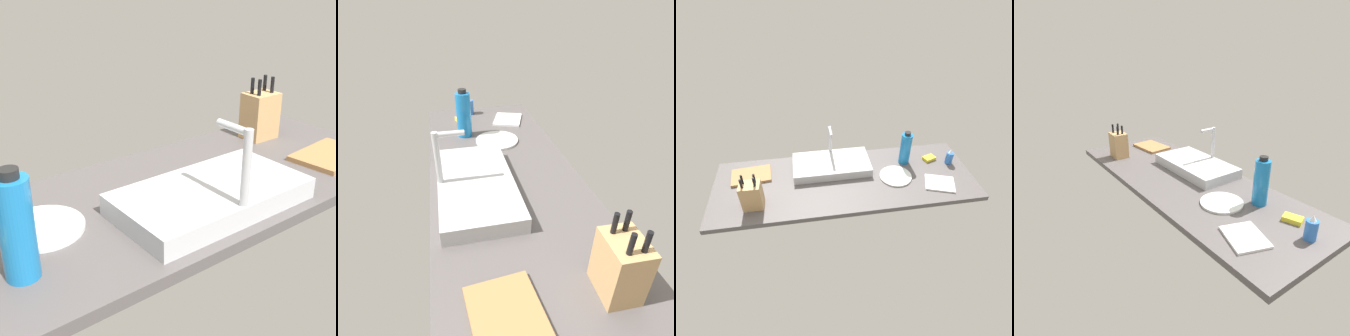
{
  "view_description": "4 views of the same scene",
  "coord_description": "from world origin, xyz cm",
  "views": [
    {
      "loc": [
        73.96,
        101.19,
        68.77
      ],
      "look_at": [
        -3.76,
        -0.71,
        11.37
      ],
      "focal_mm": 49.63,
      "sensor_mm": 36.0,
      "label": 1
    },
    {
      "loc": [
        -106.27,
        23.6,
        74.51
      ],
      "look_at": [
        -0.99,
        0.13,
        8.98
      ],
      "focal_mm": 31.38,
      "sensor_mm": 36.0,
      "label": 2
    },
    {
      "loc": [
        -24.91,
        -150.85,
        135.76
      ],
      "look_at": [
        -0.21,
        3.62,
        10.86
      ],
      "focal_mm": 30.11,
      "sensor_mm": 36.0,
      "label": 3
    },
    {
      "loc": [
        134.91,
        -98.99,
        80.2
      ],
      "look_at": [
        1.16,
        -3.79,
        12.23
      ],
      "focal_mm": 31.22,
      "sensor_mm": 36.0,
      "label": 4
    }
  ],
  "objects": [
    {
      "name": "dish_towel",
      "position": [
        64.78,
        -15.61,
        4.1
      ],
      "size": [
        24.04,
        21.81,
        1.2
      ],
      "primitive_type": "cube",
      "rotation": [
        0.0,
        0.0,
        -0.34
      ],
      "color": "white",
      "rests_on": "countertop_slab"
    },
    {
      "name": "dinner_plate",
      "position": [
        36.52,
        -3.13,
        4.1
      ],
      "size": [
        22.93,
        22.93,
        1.2
      ],
      "primitive_type": "cylinder",
      "color": "silver",
      "rests_on": "countertop_slab"
    },
    {
      "name": "sink_basin",
      "position": [
        -7.96,
        14.2,
        6.69
      ],
      "size": [
        56.3,
        29.91,
        6.38
      ],
      "primitive_type": "cube",
      "color": "#B7BABF",
      "rests_on": "countertop_slab"
    },
    {
      "name": "water_bottle",
      "position": [
        47.83,
        13.06,
        16.06
      ],
      "size": [
        8.0,
        8.0,
        26.61
      ],
      "color": "#1970B7",
      "rests_on": "countertop_slab"
    },
    {
      "name": "soap_bottle",
      "position": [
        81.48,
        6.64,
        8.68
      ],
      "size": [
        5.51,
        5.51,
        12.14
      ],
      "color": "blue",
      "rests_on": "countertop_slab"
    },
    {
      "name": "cutting_board",
      "position": [
        -66.55,
        13.61,
        4.4
      ],
      "size": [
        29.33,
        21.01,
        1.8
      ],
      "primitive_type": "cube",
      "rotation": [
        0.0,
        0.0,
        0.1
      ],
      "color": "#9E7042",
      "rests_on": "countertop_slab"
    },
    {
      "name": "countertop_slab",
      "position": [
        0.0,
        0.0,
        1.75
      ],
      "size": [
        184.6,
        65.68,
        3.5
      ],
      "primitive_type": "cube",
      "color": "#514C4C",
      "rests_on": "ground"
    },
    {
      "name": "knife_block",
      "position": [
        -61.85,
        -16.87,
        12.87
      ],
      "size": [
        13.0,
        10.43,
        24.44
      ],
      "rotation": [
        0.0,
        0.0,
        -0.03
      ],
      "color": "tan",
      "rests_on": "countertop_slab"
    },
    {
      "name": "dish_sponge",
      "position": [
        68.55,
        12.96,
        4.7
      ],
      "size": [
        10.47,
        8.61,
        2.4
      ],
      "primitive_type": "cube",
      "rotation": [
        0.0,
        0.0,
        0.33
      ],
      "color": "yellow",
      "rests_on": "countertop_slab"
    },
    {
      "name": "faucet",
      "position": [
        -6.86,
        26.75,
        19.31
      ],
      "size": [
        5.5,
        11.93,
        27.57
      ],
      "color": "#B7BABF",
      "rests_on": "countertop_slab"
    }
  ]
}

